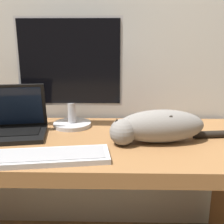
% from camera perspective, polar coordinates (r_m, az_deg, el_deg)
% --- Properties ---
extents(wall_back, '(6.40, 0.06, 2.60)m').
position_cam_1_polar(wall_back, '(1.51, -5.81, 21.41)').
color(wall_back, silver).
rests_on(wall_back, ground_plane).
extents(desk, '(1.59, 0.65, 0.71)m').
position_cam_1_polar(desk, '(1.25, -7.09, -11.69)').
color(desk, olive).
rests_on(desk, ground_plane).
extents(monitor, '(0.51, 0.19, 0.54)m').
position_cam_1_polar(monitor, '(1.31, -9.09, 8.96)').
color(monitor, '#B2B2B7').
rests_on(monitor, desk).
extents(laptop, '(0.34, 0.27, 0.23)m').
position_cam_1_polar(laptop, '(1.29, -20.94, -2.77)').
color(laptop, black).
rests_on(laptop, desk).
extents(external_keyboard, '(0.44, 0.21, 0.02)m').
position_cam_1_polar(external_keyboard, '(1.00, -13.12, -9.40)').
color(external_keyboard, '#BCBCC1').
rests_on(external_keyboard, desk).
extents(cat, '(0.57, 0.19, 0.14)m').
position_cam_1_polar(cat, '(1.13, 9.82, -3.04)').
color(cat, gray).
rests_on(cat, desk).
extents(small_toy, '(0.05, 0.05, 0.05)m').
position_cam_1_polar(small_toy, '(1.35, 6.79, -2.04)').
color(small_toy, red).
rests_on(small_toy, desk).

